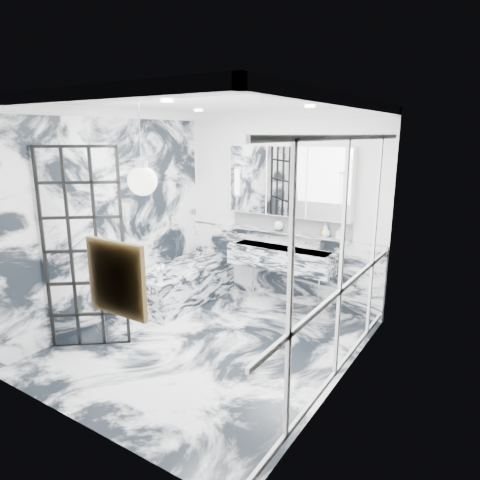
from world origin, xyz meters
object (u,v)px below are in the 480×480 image
Objects in this scene: crittall_door at (84,251)px; trough_sink at (281,258)px; mirror_cabinet at (289,181)px; bathtub at (183,284)px.

crittall_door is 1.47× the size of trough_sink.
crittall_door is 1.24× the size of mirror_cabinet.
mirror_cabinet is 2.20m from bathtub.
bathtub is (0.02, 1.67, -0.90)m from crittall_door.
bathtub is (-1.33, -0.66, -0.45)m from trough_sink.
bathtub is at bearing -147.94° from mirror_cabinet.
trough_sink is at bearing 26.48° from bathtub.
bathtub is at bearing 50.69° from crittall_door.
trough_sink is (1.35, 2.33, -0.44)m from crittall_door.
trough_sink is 1.55m from bathtub.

